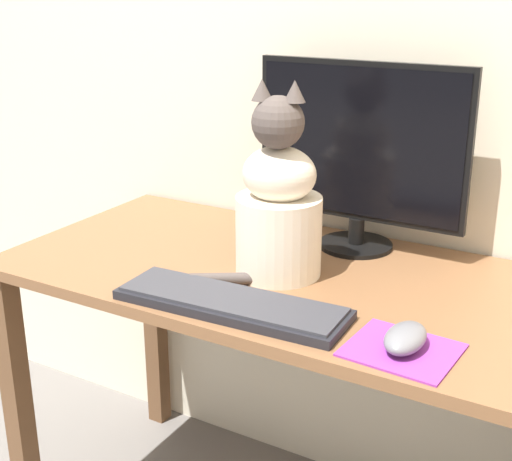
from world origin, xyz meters
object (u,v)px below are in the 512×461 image
Objects in this scene: monitor at (360,152)px; computer_mouse_right at (405,338)px; cat at (278,205)px; keyboard at (231,303)px.

computer_mouse_right is (0.26, -0.41, -0.20)m from monitor.
monitor is at bearing 58.34° from cat.
keyboard is 0.34m from computer_mouse_right.
monitor is at bearing 122.03° from computer_mouse_right.
keyboard is 0.24m from cat.
cat is at bearing -109.54° from monitor.
computer_mouse_right reaches higher than keyboard.
cat is (-0.34, 0.18, 0.13)m from computer_mouse_right.
monitor is 1.07× the size of keyboard.
monitor is 1.21× the size of cat.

